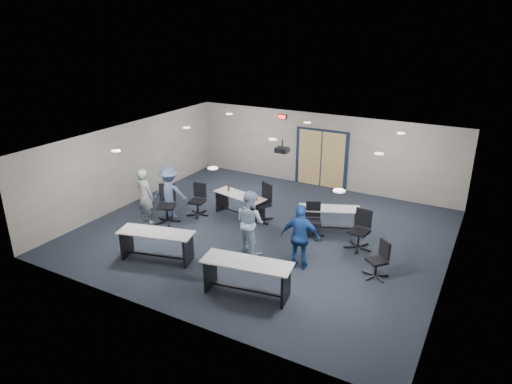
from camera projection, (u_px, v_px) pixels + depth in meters
The scene contains 24 objects.
floor at pixel (264, 232), 13.34m from camera, with size 10.00×10.00×0.00m, color black.
back_wall at pixel (322, 151), 16.54m from camera, with size 10.00×0.04×2.70m, color gray.
front_wall at pixel (159, 257), 9.18m from camera, with size 10.00×0.04×2.70m, color gray.
left_wall at pixel (131, 163), 15.11m from camera, with size 0.04×9.00×2.70m, color gray.
right_wall at pixel (454, 225), 10.60m from camera, with size 0.04×9.00×2.70m, color gray.
ceiling at pixel (264, 142), 12.38m from camera, with size 10.00×9.00×0.04m, color white.
double_door at pixel (321, 159), 16.61m from camera, with size 2.00×0.07×2.20m.
exit_sign at pixel (282, 117), 16.82m from camera, with size 0.32×0.07×0.18m.
ceiling_projector at pixel (282, 150), 12.75m from camera, with size 0.35×0.32×0.37m.
ceiling_can_lights at pixel (269, 141), 12.59m from camera, with size 6.24×5.74×0.02m, color silver, non-canonical shape.
table_front_left at pixel (157, 241), 11.64m from camera, with size 2.04×1.12×0.79m.
table_front_right at pixel (247, 272), 10.15m from camera, with size 2.12×1.00×0.82m.
table_back_left at pixel (240, 201), 14.23m from camera, with size 1.86×0.96×0.98m.
table_back_right at pixel (329, 215), 13.27m from camera, with size 1.85×1.22×0.71m.
chair_back_a at pixel (197, 200), 14.30m from camera, with size 0.64×0.64×1.02m, color black, non-canonical shape.
chair_back_b at pixel (260, 203), 13.87m from camera, with size 0.74×0.74×1.18m, color black, non-canonical shape.
chair_back_c at pixel (313, 221), 12.89m from camera, with size 0.63×0.63×1.00m, color black, non-canonical shape.
chair_back_d at pixel (359, 230), 12.20m from camera, with size 0.68×0.68×1.09m, color black, non-canonical shape.
chair_loose_left at pixel (166, 205), 13.76m from camera, with size 0.73×0.73×1.17m, color black, non-canonical shape.
chair_loose_right at pixel (377, 260), 10.87m from camera, with size 0.58×0.58×0.93m, color black, non-canonical shape.
person_gray at pixel (145, 196), 13.70m from camera, with size 0.63×0.41×1.72m, color gray.
person_lightblue at pixel (250, 222), 11.96m from camera, with size 0.83×0.65×1.71m, color #A2BAD7.
person_navy at pixel (301, 237), 11.13m from camera, with size 1.00×0.41×1.70m, color navy.
person_back at pixel (170, 193), 14.01m from camera, with size 1.08×0.62×1.67m, color #435379.
Camera 1 is at (5.62, -10.65, 5.86)m, focal length 32.00 mm.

